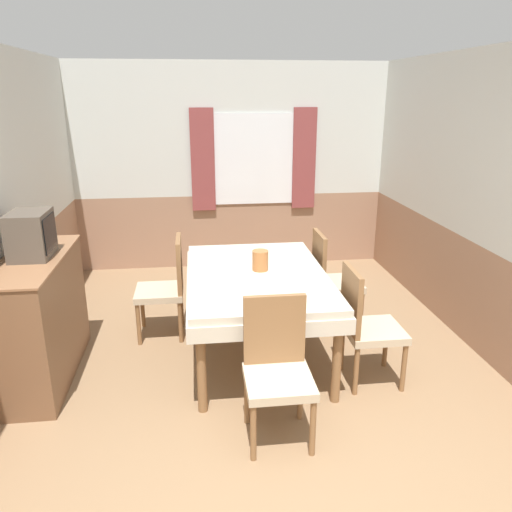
# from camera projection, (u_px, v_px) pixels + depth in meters

# --- Properties ---
(wall_back) EXTENTS (4.36, 0.10, 2.60)m
(wall_back) POSITION_uv_depth(u_px,v_px,m) (233.00, 168.00, 6.40)
(wall_back) COLOR silver
(wall_back) RESTS_ON ground_plane
(wall_left) EXTENTS (0.05, 4.99, 2.60)m
(wall_left) POSITION_uv_depth(u_px,v_px,m) (3.00, 214.00, 3.98)
(wall_left) COLOR silver
(wall_left) RESTS_ON ground_plane
(wall_right) EXTENTS (0.05, 4.99, 2.60)m
(wall_right) POSITION_uv_depth(u_px,v_px,m) (475.00, 201.00, 4.44)
(wall_right) COLOR silver
(wall_right) RESTS_ON ground_plane
(dining_table) EXTENTS (1.18, 1.73, 0.78)m
(dining_table) POSITION_uv_depth(u_px,v_px,m) (257.00, 284.00, 4.24)
(dining_table) COLOR beige
(dining_table) RESTS_ON ground_plane
(chair_head_near) EXTENTS (0.44, 0.44, 0.96)m
(chair_head_near) POSITION_uv_depth(u_px,v_px,m) (277.00, 366.00, 3.29)
(chair_head_near) COLOR brown
(chair_head_near) RESTS_ON ground_plane
(chair_right_far) EXTENTS (0.44, 0.44, 0.96)m
(chair_right_far) POSITION_uv_depth(u_px,v_px,m) (331.00, 277.00, 4.87)
(chair_right_far) COLOR brown
(chair_right_far) RESTS_ON ground_plane
(chair_left_far) EXTENTS (0.44, 0.44, 0.96)m
(chair_left_far) POSITION_uv_depth(u_px,v_px,m) (167.00, 284.00, 4.68)
(chair_left_far) COLOR brown
(chair_left_far) RESTS_ON ground_plane
(chair_right_near) EXTENTS (0.44, 0.44, 0.96)m
(chair_right_near) POSITION_uv_depth(u_px,v_px,m) (365.00, 323.00, 3.90)
(chair_right_near) COLOR brown
(chair_right_near) RESTS_ON ground_plane
(sideboard) EXTENTS (0.46, 1.29, 1.02)m
(sideboard) POSITION_uv_depth(u_px,v_px,m) (40.00, 318.00, 3.97)
(sideboard) COLOR brown
(sideboard) RESTS_ON ground_plane
(tv) EXTENTS (0.29, 0.38, 0.35)m
(tv) POSITION_uv_depth(u_px,v_px,m) (31.00, 235.00, 3.80)
(tv) COLOR #51473D
(tv) RESTS_ON sideboard
(vase) EXTENTS (0.14, 0.14, 0.17)m
(vase) POSITION_uv_depth(u_px,v_px,m) (260.00, 260.00, 4.25)
(vase) COLOR #B26B38
(vase) RESTS_ON dining_table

